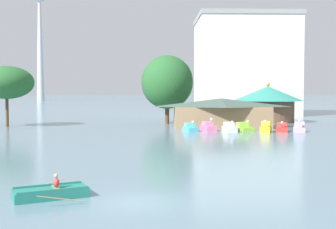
% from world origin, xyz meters
% --- Properties ---
extents(ground_plane, '(2000.00, 2000.00, 0.00)m').
position_xyz_m(ground_plane, '(0.00, 0.00, 0.00)').
color(ground_plane, slate).
extents(rowboat_with_rower, '(3.91, 4.20, 1.21)m').
position_xyz_m(rowboat_with_rower, '(-4.33, 0.99, 0.26)').
color(rowboat_with_rower, '#237A6B').
rests_on(rowboat_with_rower, ground).
extents(pedal_boat_cyan, '(1.98, 2.82, 1.53)m').
position_xyz_m(pedal_boat_cyan, '(5.67, 38.00, 0.46)').
color(pedal_boat_cyan, '#4CB7CC').
rests_on(pedal_boat_cyan, ground).
extents(pedal_boat_pink, '(2.10, 3.15, 1.90)m').
position_xyz_m(pedal_boat_pink, '(8.15, 38.27, 0.55)').
color(pedal_boat_pink, pink).
rests_on(pedal_boat_pink, ground).
extents(pedal_boat_white, '(1.83, 2.51, 1.60)m').
position_xyz_m(pedal_boat_white, '(10.82, 36.75, 0.55)').
color(pedal_boat_white, white).
rests_on(pedal_boat_white, ground).
extents(pedal_boat_lime, '(2.44, 3.12, 1.57)m').
position_xyz_m(pedal_boat_lime, '(12.96, 38.11, 0.48)').
color(pedal_boat_lime, '#8CCC3F').
rests_on(pedal_boat_lime, ground).
extents(pedal_boat_yellow, '(2.16, 3.04, 1.71)m').
position_xyz_m(pedal_boat_yellow, '(15.63, 36.52, 0.58)').
color(pedal_boat_yellow, yellow).
rests_on(pedal_boat_yellow, ground).
extents(pedal_boat_red, '(2.11, 2.72, 1.47)m').
position_xyz_m(pedal_boat_red, '(18.00, 37.25, 0.49)').
color(pedal_boat_red, red).
rests_on(pedal_boat_red, ground).
extents(pedal_boat_lavender, '(2.36, 3.19, 1.76)m').
position_xyz_m(pedal_boat_lavender, '(20.24, 36.85, 0.54)').
color(pedal_boat_lavender, '#B299D8').
rests_on(pedal_boat_lavender, ground).
extents(boathouse, '(15.21, 7.09, 4.39)m').
position_xyz_m(boathouse, '(10.87, 44.26, 2.30)').
color(boathouse, '#9E7F5B').
rests_on(boathouse, ground).
extents(green_roof_pavilion, '(12.53, 12.53, 7.06)m').
position_xyz_m(green_roof_pavilion, '(21.10, 56.62, 3.66)').
color(green_roof_pavilion, brown).
rests_on(green_roof_pavilion, ground).
extents(shoreline_tree_tall_left, '(8.31, 8.31, 9.39)m').
position_xyz_m(shoreline_tree_tall_left, '(-22.00, 47.46, 6.82)').
color(shoreline_tree_tall_left, brown).
rests_on(shoreline_tree_tall_left, ground).
extents(shoreline_tree_mid, '(8.75, 8.75, 11.56)m').
position_xyz_m(shoreline_tree_mid, '(2.98, 53.01, 7.02)').
color(shoreline_tree_mid, brown).
rests_on(shoreline_tree_mid, ground).
extents(background_building_block, '(22.61, 18.86, 23.17)m').
position_xyz_m(background_building_block, '(22.12, 82.18, 11.60)').
color(background_building_block, silver).
rests_on(background_building_block, ground).
extents(distant_broadcast_tower, '(7.01, 7.01, 127.14)m').
position_xyz_m(distant_broadcast_tower, '(-75.28, 273.46, 54.54)').
color(distant_broadcast_tower, silver).
rests_on(distant_broadcast_tower, ground).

